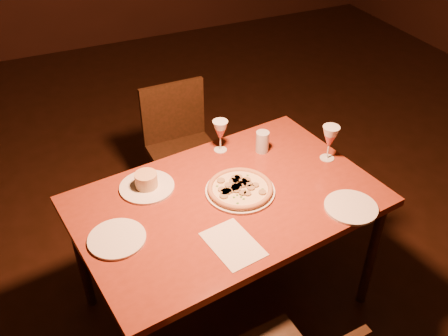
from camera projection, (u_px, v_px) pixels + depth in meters
name	position (u px, v px, depth m)	size (l,w,h in m)	color
floor	(275.00, 281.00, 2.64)	(7.00, 7.00, 0.00)	black
dining_table	(227.00, 209.00, 2.16)	(1.37, 0.99, 0.68)	maroon
chair_far	(181.00, 145.00, 2.88)	(0.38, 0.38, 0.78)	black
pizza_plate	(240.00, 189.00, 2.15)	(0.30, 0.30, 0.03)	silver
ramekin_saucer	(147.00, 183.00, 2.17)	(0.24, 0.24, 0.08)	silver
wine_glass_far	(220.00, 136.00, 2.37)	(0.07, 0.07, 0.16)	#CA5654
wine_glass_right	(329.00, 143.00, 2.31)	(0.08, 0.08, 0.17)	#CA5654
water_tumbler	(262.00, 142.00, 2.38)	(0.06, 0.06, 0.11)	#AAB1BA
side_plate_left	(117.00, 239.00, 1.92)	(0.22, 0.22, 0.01)	silver
side_plate_near	(351.00, 207.00, 2.07)	(0.22, 0.22, 0.01)	silver
menu_card	(233.00, 244.00, 1.90)	(0.17, 0.24, 0.00)	beige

